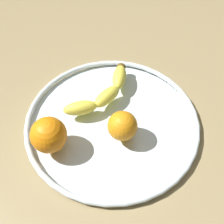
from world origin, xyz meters
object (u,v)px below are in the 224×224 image
Objects in this scene: fruit_bowl at (112,122)px; orange_back_left at (123,126)px; banana at (104,92)px; orange_front_left at (49,135)px.

orange_back_left reaches higher than fruit_bowl.
banana is (1.73, 6.90, 2.50)cm from fruit_bowl.
fruit_bowl is 5.24× the size of orange_front_left.
fruit_bowl is at bearing 90.84° from orange_back_left.
orange_front_left is at bearing 176.31° from fruit_bowl.
banana is at bearing 81.58° from orange_back_left.
orange_front_left is (-15.98, -5.98, 2.13)cm from banana.
banana reaches higher than fruit_bowl.
banana is 3.19× the size of orange_back_left.
orange_back_left is at bearing -89.16° from fruit_bowl.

